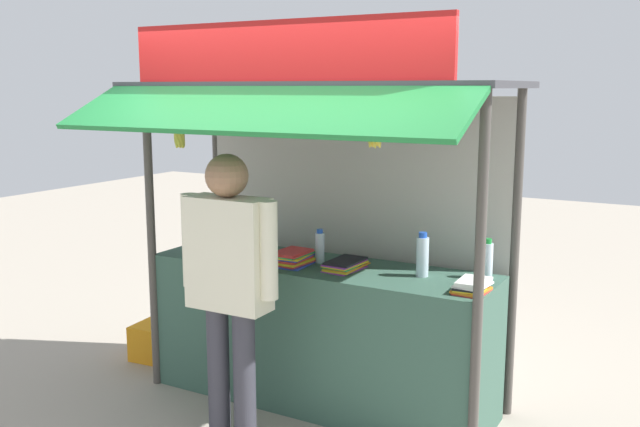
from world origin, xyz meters
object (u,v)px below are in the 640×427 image
(magazine_stack_back_right, at_px, (293,258))
(plastic_crate, at_px, (163,340))
(water_bottle_mid_right, at_px, (422,256))
(magazine_stack_center, at_px, (221,255))
(magazine_stack_rear_center, at_px, (472,286))
(vendor_person, at_px, (229,273))
(water_bottle_front_right, at_px, (320,247))
(banana_bunch_inner_right, at_px, (375,134))
(water_bottle_far_left, at_px, (487,260))
(magazine_stack_right, at_px, (345,265))
(banana_bunch_rightmost, at_px, (180,137))

(magazine_stack_back_right, relative_size, plastic_crate, 0.72)
(water_bottle_mid_right, bearing_deg, magazine_stack_center, -167.89)
(magazine_stack_back_right, bearing_deg, water_bottle_mid_right, 10.93)
(magazine_stack_rear_center, height_order, vendor_person, vendor_person)
(vendor_person, bearing_deg, magazine_stack_back_right, -94.42)
(water_bottle_front_right, distance_m, magazine_stack_center, 0.69)
(magazine_stack_rear_center, bearing_deg, banana_bunch_inner_right, -148.20)
(magazine_stack_rear_center, xyz_separation_m, magazine_stack_center, (-1.75, -0.10, -0.00))
(water_bottle_far_left, bearing_deg, water_bottle_mid_right, -156.20)
(plastic_crate, bearing_deg, magazine_stack_right, -3.51)
(water_bottle_far_left, bearing_deg, magazine_stack_center, -165.29)
(water_bottle_mid_right, height_order, plastic_crate, water_bottle_mid_right)
(magazine_stack_rear_center, height_order, magazine_stack_back_right, magazine_stack_back_right)
(banana_bunch_rightmost, relative_size, plastic_crate, 0.74)
(water_bottle_front_right, height_order, vendor_person, vendor_person)
(water_bottle_front_right, relative_size, magazine_stack_back_right, 0.80)
(magazine_stack_rear_center, relative_size, magazine_stack_center, 0.95)
(banana_bunch_inner_right, bearing_deg, magazine_stack_right, 133.98)
(banana_bunch_inner_right, relative_size, vendor_person, 0.13)
(water_bottle_front_right, bearing_deg, vendor_person, -101.11)
(magazine_stack_rear_center, xyz_separation_m, banana_bunch_inner_right, (-0.49, -0.31, 0.88))
(water_bottle_far_left, distance_m, plastic_crate, 2.73)
(magazine_stack_right, xyz_separation_m, banana_bunch_inner_right, (0.39, -0.40, 0.89))
(magazine_stack_back_right, bearing_deg, water_bottle_far_left, 14.98)
(banana_bunch_rightmost, distance_m, banana_bunch_inner_right, 1.41)
(banana_bunch_rightmost, relative_size, banana_bunch_inner_right, 1.25)
(magazine_stack_right, height_order, banana_bunch_inner_right, banana_bunch_inner_right)
(water_bottle_front_right, bearing_deg, banana_bunch_inner_right, -37.77)
(banana_bunch_rightmost, bearing_deg, water_bottle_mid_right, 18.04)
(banana_bunch_inner_right, bearing_deg, plastic_crate, 166.31)
(banana_bunch_rightmost, bearing_deg, magazine_stack_back_right, 26.41)
(magazine_stack_right, bearing_deg, magazine_stack_back_right, -168.09)
(magazine_stack_back_right, height_order, magazine_stack_center, magazine_stack_back_right)
(water_bottle_mid_right, height_order, magazine_stack_center, water_bottle_mid_right)
(water_bottle_mid_right, bearing_deg, water_bottle_front_right, -179.45)
(magazine_stack_back_right, relative_size, vendor_person, 0.16)
(magazine_stack_back_right, distance_m, magazine_stack_center, 0.52)
(plastic_crate, bearing_deg, magazine_stack_rear_center, -4.47)
(water_bottle_front_right, bearing_deg, banana_bunch_rightmost, -147.99)
(banana_bunch_rightmost, xyz_separation_m, vendor_person, (0.62, -0.33, -0.76))
(magazine_stack_right, distance_m, magazine_stack_back_right, 0.36)
(water_bottle_front_right, distance_m, magazine_stack_back_right, 0.20)
(water_bottle_front_right, xyz_separation_m, plastic_crate, (-1.46, 0.02, -0.94))
(water_bottle_front_right, relative_size, magazine_stack_center, 0.83)
(water_bottle_front_right, relative_size, banana_bunch_inner_right, 0.97)
(water_bottle_far_left, xyz_separation_m, banana_bunch_rightmost, (-1.88, -0.66, 0.74))
(magazine_stack_rear_center, xyz_separation_m, vendor_person, (-1.28, -0.63, 0.06))
(magazine_stack_right, relative_size, banana_bunch_inner_right, 1.38)
(water_bottle_far_left, distance_m, magazine_stack_right, 0.91)
(water_bottle_far_left, xyz_separation_m, magazine_stack_back_right, (-1.22, -0.33, -0.07))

